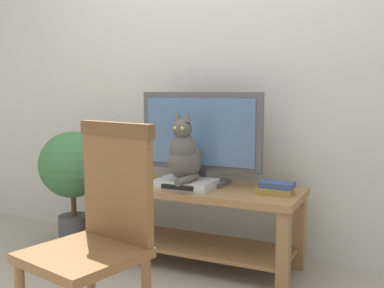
% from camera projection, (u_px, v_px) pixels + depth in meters
% --- Properties ---
extents(back_wall, '(7.00, 0.12, 2.80)m').
position_uv_depth(back_wall, '(216.00, 51.00, 3.22)').
color(back_wall, beige).
rests_on(back_wall, ground).
extents(tv_stand, '(1.35, 0.51, 0.52)m').
position_uv_depth(tv_stand, '(195.00, 210.00, 2.96)').
color(tv_stand, olive).
rests_on(tv_stand, ground).
extents(tv, '(0.83, 0.20, 0.60)m').
position_uv_depth(tv, '(201.00, 136.00, 2.98)').
color(tv, '#4C4C51').
rests_on(tv, tv_stand).
extents(media_box, '(0.36, 0.24, 0.06)m').
position_uv_depth(media_box, '(186.00, 184.00, 2.88)').
color(media_box, '#BCBCC1').
rests_on(media_box, tv_stand).
extents(cat, '(0.18, 0.37, 0.43)m').
position_uv_depth(cat, '(185.00, 155.00, 2.84)').
color(cat, '#514C47').
rests_on(cat, media_box).
extents(wooden_chair, '(0.51, 0.51, 0.99)m').
position_uv_depth(wooden_chair, '(99.00, 226.00, 1.92)').
color(wooden_chair, brown).
rests_on(wooden_chair, ground).
extents(book_stack, '(0.22, 0.17, 0.07)m').
position_uv_depth(book_stack, '(276.00, 188.00, 2.73)').
color(book_stack, olive).
rests_on(book_stack, tv_stand).
extents(potted_plant, '(0.47, 0.47, 0.84)m').
position_uv_depth(potted_plant, '(73.00, 172.00, 3.26)').
color(potted_plant, '#47474C').
rests_on(potted_plant, ground).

